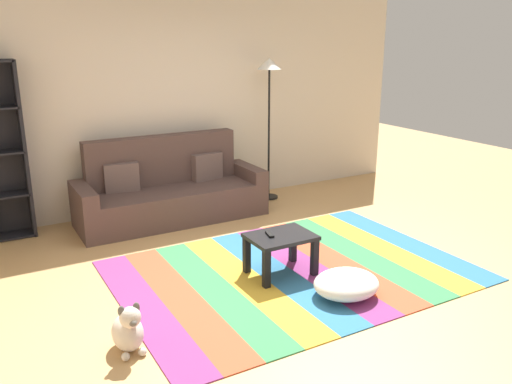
% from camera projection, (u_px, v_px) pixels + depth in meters
% --- Properties ---
extents(ground_plane, '(14.00, 14.00, 0.00)m').
position_uv_depth(ground_plane, '(284.00, 273.00, 5.01)').
color(ground_plane, tan).
extents(back_wall, '(6.80, 0.10, 2.70)m').
position_uv_depth(back_wall, '(179.00, 102.00, 6.75)').
color(back_wall, beige).
rests_on(back_wall, ground_plane).
extents(rug, '(3.26, 2.31, 0.01)m').
position_uv_depth(rug, '(293.00, 271.00, 5.04)').
color(rug, '#843370').
rests_on(rug, ground_plane).
extents(couch, '(2.26, 0.80, 1.00)m').
position_uv_depth(couch, '(170.00, 192.00, 6.43)').
color(couch, '#4C3833').
rests_on(couch, ground_plane).
extents(coffee_table, '(0.60, 0.45, 0.39)m').
position_uv_depth(coffee_table, '(281.00, 243.00, 4.90)').
color(coffee_table, black).
rests_on(coffee_table, rug).
extents(pouf, '(0.59, 0.51, 0.21)m').
position_uv_depth(pouf, '(346.00, 284.00, 4.53)').
color(pouf, white).
rests_on(pouf, rug).
extents(dog, '(0.22, 0.35, 0.40)m').
position_uv_depth(dog, '(128.00, 330.00, 3.74)').
color(dog, beige).
rests_on(dog, ground_plane).
extents(standing_lamp, '(0.32, 0.32, 1.89)m').
position_uv_depth(standing_lamp, '(269.00, 83.00, 6.89)').
color(standing_lamp, black).
rests_on(standing_lamp, ground_plane).
extents(tv_remote, '(0.08, 0.16, 0.02)m').
position_uv_depth(tv_remote, '(270.00, 234.00, 4.86)').
color(tv_remote, black).
rests_on(tv_remote, coffee_table).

